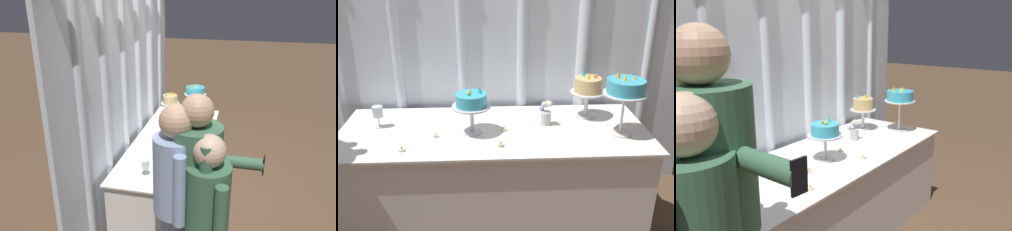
% 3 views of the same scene
% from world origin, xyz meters
% --- Properties ---
extents(draped_curtain, '(3.22, 0.16, 2.70)m').
position_xyz_m(draped_curtain, '(0.02, 0.59, 1.41)').
color(draped_curtain, silver).
rests_on(draped_curtain, ground_plane).
extents(cake_table, '(2.12, 0.84, 0.72)m').
position_xyz_m(cake_table, '(0.00, 0.10, 0.36)').
color(cake_table, white).
rests_on(cake_table, ground_plane).
extents(cake_display_leftmost, '(0.26, 0.26, 0.32)m').
position_xyz_m(cake_display_leftmost, '(-0.14, 0.06, 0.94)').
color(cake_display_leftmost, silver).
rests_on(cake_display_leftmost, cake_table).
extents(cake_display_center, '(0.25, 0.25, 0.34)m').
position_xyz_m(cake_display_center, '(0.69, 0.29, 0.95)').
color(cake_display_center, silver).
rests_on(cake_display_center, cake_table).
extents(cake_display_rightmost, '(0.28, 0.28, 0.43)m').
position_xyz_m(cake_display_rightmost, '(0.85, -0.01, 1.04)').
color(cake_display_rightmost, silver).
rests_on(cake_display_rightmost, cake_table).
extents(wine_glass, '(0.07, 0.07, 0.15)m').
position_xyz_m(wine_glass, '(-0.80, 0.18, 0.83)').
color(wine_glass, silver).
rests_on(wine_glass, cake_table).
extents(flower_vase, '(0.09, 0.10, 0.18)m').
position_xyz_m(flower_vase, '(0.37, 0.16, 0.80)').
color(flower_vase, '#B2C1B2').
rests_on(flower_vase, cake_table).
extents(tealight_far_left, '(0.05, 0.05, 0.03)m').
position_xyz_m(tealight_far_left, '(-0.57, -0.18, 0.73)').
color(tealight_far_left, beige).
rests_on(tealight_far_left, cake_table).
extents(tealight_near_left, '(0.04, 0.04, 0.03)m').
position_xyz_m(tealight_near_left, '(-0.39, 0.00, 0.73)').
color(tealight_near_left, beige).
rests_on(tealight_near_left, cake_table).
extents(tealight_near_right, '(0.04, 0.04, 0.04)m').
position_xyz_m(tealight_near_right, '(0.04, -0.15, 0.73)').
color(tealight_near_right, beige).
rests_on(tealight_near_right, cake_table).
extents(tealight_far_right, '(0.04, 0.04, 0.03)m').
position_xyz_m(tealight_far_right, '(0.07, 0.08, 0.73)').
color(tealight_far_right, beige).
rests_on(tealight_far_right, cake_table).
extents(guest_man_dark_suit, '(0.49, 0.48, 1.71)m').
position_xyz_m(guest_man_dark_suit, '(-1.33, -0.35, 0.93)').
color(guest_man_dark_suit, '#9E8966').
rests_on(guest_man_dark_suit, ground_plane).
extents(guest_man_pink_jacket, '(0.46, 0.40, 1.64)m').
position_xyz_m(guest_man_pink_jacket, '(-1.38, -0.22, 0.91)').
color(guest_man_pink_jacket, '#93ADD6').
rests_on(guest_man_pink_jacket, ground_plane).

